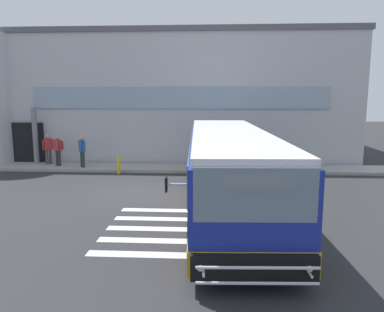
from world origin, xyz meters
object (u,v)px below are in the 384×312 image
passenger_at_curb_edge (82,150)px  entry_support_column (35,135)px  bus_main_foreground (228,170)px  passenger_near_column (48,148)px  safety_bollard_yellow (119,165)px  passenger_by_doorway (58,148)px

passenger_at_curb_edge → entry_support_column: bearing=161.5°
bus_main_foreground → passenger_near_column: (-9.64, 7.11, -0.26)m
bus_main_foreground → safety_bollard_yellow: 7.72m
entry_support_column → passenger_at_curb_edge: 3.22m
bus_main_foreground → passenger_near_column: bearing=143.6°
bus_main_foreground → safety_bollard_yellow: bus_main_foreground is taller
passenger_near_column → safety_bollard_yellow: bearing=-19.9°
bus_main_foreground → passenger_by_doorway: bus_main_foreground is taller
entry_support_column → passenger_near_column: entry_support_column is taller
bus_main_foreground → passenger_at_curb_edge: bearing=139.6°
entry_support_column → passenger_at_curb_edge: bearing=-18.5°
passenger_near_column → passenger_at_curb_edge: bearing=-19.4°
entry_support_column → passenger_by_doorway: entry_support_column is taller
entry_support_column → passenger_at_curb_edge: (2.99, -1.00, -0.64)m
passenger_near_column → entry_support_column: bearing=164.0°
passenger_at_curb_edge → safety_bollard_yellow: (2.14, -0.80, -0.63)m
entry_support_column → safety_bollard_yellow: size_ratio=3.49×
passenger_by_doorway → passenger_at_curb_edge: (1.42, -0.32, -0.03)m
bus_main_foreground → passenger_at_curb_edge: bus_main_foreground is taller
bus_main_foreground → passenger_near_column: size_ratio=7.36×
entry_support_column → bus_main_foreground: size_ratio=0.25×
passenger_at_curb_edge → passenger_by_doorway: bearing=167.4°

